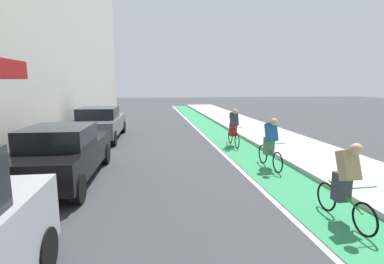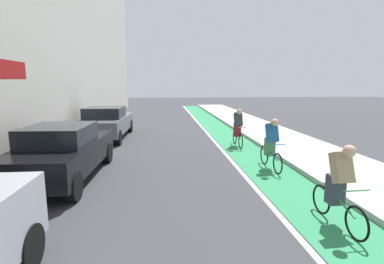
{
  "view_description": "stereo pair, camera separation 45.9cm",
  "coord_description": "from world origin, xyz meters",
  "views": [
    {
      "loc": [
        -0.53,
        2.41,
        2.63
      ],
      "look_at": [
        0.79,
        11.27,
        1.12
      ],
      "focal_mm": 27.04,
      "sensor_mm": 36.0,
      "label": 1
    },
    {
      "loc": [
        -0.07,
        2.35,
        2.63
      ],
      "look_at": [
        0.79,
        11.27,
        1.12
      ],
      "focal_mm": 27.04,
      "sensor_mm": 36.0,
      "label": 2
    }
  ],
  "objects": [
    {
      "name": "ground_plane",
      "position": [
        0.0,
        15.31,
        0.0
      ],
      "size": [
        84.97,
        84.97,
        0.0
      ],
      "primitive_type": "plane",
      "color": "#38383D"
    },
    {
      "name": "bike_lane_paint",
      "position": [
        3.11,
        17.31,
        0.0
      ],
      "size": [
        1.6,
        38.62,
        0.0
      ],
      "primitive_type": "cube",
      "color": "#2D8451",
      "rests_on": "ground"
    },
    {
      "name": "building_facade_left",
      "position": [
        -5.71,
        17.3,
        6.08
      ],
      "size": [
        4.15,
        38.62,
        12.18
      ],
      "color": "#B2ADA3",
      "rests_on": "ground"
    },
    {
      "name": "cyclist_mid",
      "position": [
        3.11,
        7.14,
        0.8
      ],
      "size": [
        0.48,
        1.65,
        1.58
      ],
      "color": "black",
      "rests_on": "ground"
    },
    {
      "name": "cyclist_trailing",
      "position": [
        3.2,
        10.8,
        0.81
      ],
      "size": [
        0.48,
        1.68,
        1.6
      ],
      "color": "black",
      "rests_on": "ground"
    },
    {
      "name": "cyclist_far",
      "position": [
        3.01,
        14.13,
        0.81
      ],
      "size": [
        0.48,
        1.68,
        1.6
      ],
      "color": "black",
      "rests_on": "ground"
    },
    {
      "name": "parked_sedan_gray",
      "position": [
        -2.87,
        16.52,
        0.79
      ],
      "size": [
        2.09,
        4.59,
        1.53
      ],
      "color": "#595B60",
      "rests_on": "ground"
    },
    {
      "name": "lane_divider_stripe",
      "position": [
        2.21,
        17.31,
        0.0
      ],
      "size": [
        0.12,
        38.62,
        0.0
      ],
      "primitive_type": "cube",
      "color": "white",
      "rests_on": "ground"
    },
    {
      "name": "sidewalk_right",
      "position": [
        5.39,
        17.31,
        0.07
      ],
      "size": [
        2.94,
        38.62,
        0.14
      ],
      "primitive_type": "cube",
      "color": "#A8A59E",
      "rests_on": "ground"
    },
    {
      "name": "parked_sedan_black",
      "position": [
        -2.87,
        10.4,
        0.78
      ],
      "size": [
        1.98,
        4.42,
        1.53
      ],
      "color": "black",
      "rests_on": "ground"
    }
  ]
}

